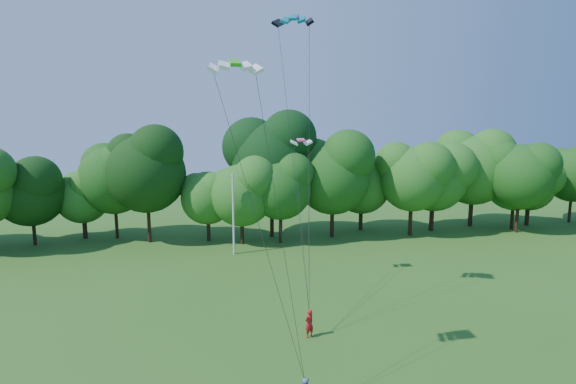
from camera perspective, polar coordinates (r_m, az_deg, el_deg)
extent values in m
cylinder|color=beige|center=(46.69, -6.96, -2.85)|extent=(0.21, 0.21, 8.43)
cube|color=beige|center=(46.03, -7.05, 2.03)|extent=(1.66, 0.47, 0.08)
imported|color=#B41719|center=(30.04, 2.69, -16.32)|extent=(0.82, 0.75, 1.88)
cube|color=#046F84|center=(31.83, 0.73, 21.29)|extent=(2.85, 1.88, 0.63)
cube|color=green|center=(21.56, -6.81, 16.03)|extent=(2.54, 1.33, 0.51)
cube|color=#F34391|center=(37.12, 1.67, 6.62)|extent=(1.81, 0.93, 0.27)
cylinder|color=black|center=(53.74, -2.06, -2.97)|extent=(0.50, 0.50, 5.19)
ellipsoid|color=black|center=(52.74, -2.10, 4.32)|extent=(10.39, 10.39, 11.33)
cylinder|color=#352515|center=(64.25, 26.61, -2.43)|extent=(0.48, 0.48, 4.12)
ellipsoid|color=#1D581B|center=(63.48, 26.96, 2.38)|extent=(8.24, 8.24, 8.99)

